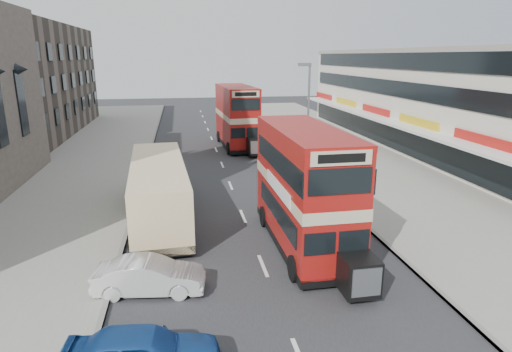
{
  "coord_description": "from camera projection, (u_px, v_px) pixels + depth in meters",
  "views": [
    {
      "loc": [
        -3.15,
        -14.42,
        8.63
      ],
      "look_at": [
        0.25,
        5.16,
        3.1
      ],
      "focal_mm": 30.35,
      "sensor_mm": 36.0,
      "label": 1
    }
  ],
  "objects": [
    {
      "name": "coach",
      "position": [
        159.0,
        188.0,
        23.38
      ],
      "size": [
        3.48,
        11.2,
        2.93
      ],
      "rotation": [
        0.0,
        0.0,
        0.06
      ],
      "color": "black",
      "rests_on": "ground"
    },
    {
      "name": "ground",
      "position": [
        273.0,
        290.0,
        16.52
      ],
      "size": [
        160.0,
        160.0,
        0.0
      ],
      "primitive_type": "plane",
      "color": "#28282B",
      "rests_on": "ground"
    },
    {
      "name": "bus_second",
      "position": [
        237.0,
        116.0,
        41.78
      ],
      "size": [
        3.35,
        10.36,
        5.67
      ],
      "rotation": [
        0.0,
        0.0,
        3.2
      ],
      "color": "black",
      "rests_on": "ground"
    },
    {
      "name": "car_right_a",
      "position": [
        288.0,
        161.0,
        34.17
      ],
      "size": [
        4.39,
        2.09,
        1.24
      ],
      "primitive_type": "imported",
      "rotation": [
        0.0,
        0.0,
        -1.49
      ],
      "color": "#9D140F",
      "rests_on": "ground"
    },
    {
      "name": "pavement_right",
      "position": [
        360.0,
        158.0,
        37.46
      ],
      "size": [
        12.0,
        90.0,
        0.15
      ],
      "primitive_type": "cube",
      "color": "gray",
      "rests_on": "ground"
    },
    {
      "name": "pavement_left",
      "position": [
        68.0,
        170.0,
        33.5
      ],
      "size": [
        12.0,
        90.0,
        0.15
      ],
      "primitive_type": "cube",
      "color": "gray",
      "rests_on": "ground"
    },
    {
      "name": "road_surface",
      "position": [
        222.0,
        165.0,
        35.5
      ],
      "size": [
        12.0,
        90.0,
        0.01
      ],
      "primitive_type": "cube",
      "color": "#28282B",
      "rests_on": "ground"
    },
    {
      "name": "car_right_c",
      "position": [
        255.0,
        134.0,
        46.01
      ],
      "size": [
        3.99,
        1.92,
        1.32
      ],
      "primitive_type": "imported",
      "rotation": [
        0.0,
        0.0,
        -1.47
      ],
      "color": "#5492A9",
      "rests_on": "ground"
    },
    {
      "name": "street_lamp",
      "position": [
        308.0,
        107.0,
        33.39
      ],
      "size": [
        1.0,
        0.2,
        8.12
      ],
      "color": "slate",
      "rests_on": "ground"
    },
    {
      "name": "pedestrian_near",
      "position": [
        339.0,
        168.0,
        30.76
      ],
      "size": [
        0.72,
        0.69,
        1.63
      ],
      "primitive_type": "imported",
      "rotation": [
        0.0,
        0.0,
        3.79
      ],
      "color": "gray",
      "rests_on": "pavement_right"
    },
    {
      "name": "pedestrian_far",
      "position": [
        287.0,
        131.0,
        45.48
      ],
      "size": [
        1.08,
        0.61,
        1.74
      ],
      "primitive_type": "imported",
      "rotation": [
        0.0,
        0.0,
        0.19
      ],
      "color": "gray",
      "rests_on": "pavement_right"
    },
    {
      "name": "car_left_front",
      "position": [
        149.0,
        276.0,
        16.18
      ],
      "size": [
        4.24,
        1.92,
        1.35
      ],
      "primitive_type": "imported",
      "rotation": [
        0.0,
        0.0,
        1.45
      ],
      "color": "silver",
      "rests_on": "ground"
    },
    {
      "name": "cyclist",
      "position": [
        272.0,
        162.0,
        33.14
      ],
      "size": [
        0.72,
        1.92,
        2.31
      ],
      "rotation": [
        0.0,
        0.0,
        -0.01
      ],
      "color": "gray",
      "rests_on": "ground"
    },
    {
      "name": "kerb_right",
      "position": [
        294.0,
        161.0,
        36.48
      ],
      "size": [
        0.2,
        90.0,
        0.16
      ],
      "primitive_type": "cube",
      "color": "gray",
      "rests_on": "ground"
    },
    {
      "name": "commercial_row",
      "position": [
        437.0,
        101.0,
        39.43
      ],
      "size": [
        9.9,
        46.2,
        9.3
      ],
      "color": "beige",
      "rests_on": "ground"
    },
    {
      "name": "bus_main",
      "position": [
        305.0,
        188.0,
        19.62
      ],
      "size": [
        2.82,
        9.81,
        5.39
      ],
      "rotation": [
        0.0,
        0.0,
        3.16
      ],
      "color": "black",
      "rests_on": "ground"
    },
    {
      "name": "brick_terrace",
      "position": [
        5.0,
        81.0,
        47.35
      ],
      "size": [
        14.0,
        28.0,
        12.0
      ],
      "primitive_type": "cube",
      "color": "#66594C",
      "rests_on": "ground"
    },
    {
      "name": "kerb_left",
      "position": [
        146.0,
        167.0,
        34.47
      ],
      "size": [
        0.2,
        90.0,
        0.16
      ],
      "primitive_type": "cube",
      "color": "gray",
      "rests_on": "ground"
    },
    {
      "name": "car_right_b",
      "position": [
        280.0,
        156.0,
        36.19
      ],
      "size": [
        3.94,
        2.02,
        1.06
      ],
      "primitive_type": "imported",
      "rotation": [
        0.0,
        0.0,
        -1.5
      ],
      "color": "#DF5916",
      "rests_on": "ground"
    }
  ]
}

